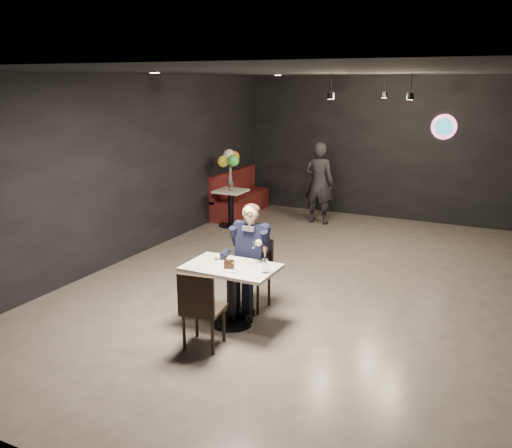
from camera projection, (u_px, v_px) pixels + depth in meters
The scene contains 17 objects.
floor at pixel (330, 288), 7.83m from camera, with size 9.00×9.00×0.00m, color slate.
wall_sign at pixel (444, 127), 10.85m from camera, with size 0.50×0.06×0.50m, color pink, non-canonical shape.
pendant_lights at pixel (376, 82), 8.82m from camera, with size 1.40×1.20×0.36m, color black.
main_table at pixel (232, 295), 6.58m from camera, with size 1.10×0.70×0.75m, color white.
chair_far at pixel (252, 274), 7.03m from camera, with size 0.42×0.46×0.92m, color black.
chair_near at pixel (204, 308), 6.00m from camera, with size 0.42×0.46×0.92m, color black.
seated_man at pixel (252, 255), 6.97m from camera, with size 0.60×0.80×1.44m, color black.
dessert_plate at pixel (233, 269), 6.35m from camera, with size 0.24×0.24×0.01m, color white.
cake_slice at pixel (229, 265), 6.37m from camera, with size 0.11×0.09×0.08m, color black.
mint_leaf at pixel (234, 263), 6.30m from camera, with size 0.06×0.04×0.01m, color green.
sundae_glass at pixel (265, 266), 6.25m from camera, with size 0.07×0.07×0.16m, color silver.
wafer_cone at pixel (265, 253), 6.20m from camera, with size 0.06×0.06×0.12m, color #B77E4B.
booth_bench at pixel (241, 193), 12.03m from camera, with size 0.48×1.94×0.97m, color #49130F.
side_table at pixel (231, 209), 11.07m from camera, with size 0.57×0.57×0.72m, color white.
balloon_vase at pixel (231, 186), 10.94m from camera, with size 0.11×0.11×0.16m, color silver.
balloon_bunch at pixel (230, 165), 10.84m from camera, with size 0.43×0.43×0.71m, color yellow.
passerby at pixel (319, 183), 11.16m from camera, with size 0.62×0.41×1.70m, color black.
Camera 1 is at (2.27, -7.05, 2.90)m, focal length 38.00 mm.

